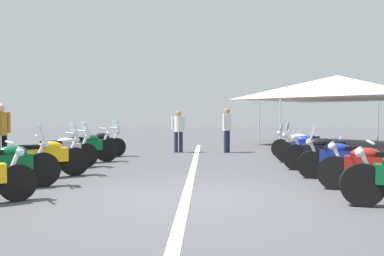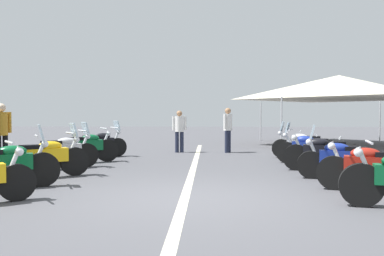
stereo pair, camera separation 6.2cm
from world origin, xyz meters
TOP-DOWN VIEW (x-y plane):
  - ground_plane at (0.00, 0.00)m, footprint 80.00×80.00m
  - lane_centre_stripe at (3.44, 0.00)m, footprint 16.77×0.16m
  - motorcycle_left_row_1 at (0.69, 3.46)m, footprint 1.09×1.95m
  - motorcycle_left_row_2 at (2.05, 3.27)m, footprint 1.33×1.81m
  - motorcycle_left_row_3 at (3.56, 3.41)m, footprint 1.33×1.71m
  - motorcycle_left_row_4 at (4.89, 3.20)m, footprint 1.22×1.79m
  - motorcycle_left_row_5 at (6.37, 3.21)m, footprint 1.33×1.70m
  - motorcycle_right_row_1 at (0.66, -3.42)m, footprint 0.95×2.00m
  - motorcycle_right_row_2 at (2.08, -3.32)m, footprint 0.82×2.01m
  - motorcycle_right_row_3 at (3.40, -3.29)m, footprint 0.83×2.06m
  - motorcycle_right_row_4 at (4.96, -3.30)m, footprint 0.93×1.92m
  - motorcycle_right_row_5 at (6.34, -3.45)m, footprint 0.94×2.04m
  - bystander_0 at (4.03, 5.22)m, footprint 0.42×0.38m
  - bystander_1 at (8.30, 0.69)m, footprint 0.32×0.53m
  - bystander_2 at (8.32, -1.11)m, footprint 0.47×0.32m
  - event_tent at (12.11, -6.34)m, footprint 7.00×7.00m

SIDE VIEW (x-z plane):
  - ground_plane at x=0.00m, z-range 0.00..0.00m
  - lane_centre_stripe at x=3.44m, z-range 0.00..0.01m
  - motorcycle_right_row_1 at x=0.66m, z-range -0.04..0.96m
  - motorcycle_right_row_2 at x=2.08m, z-range -0.14..1.06m
  - motorcycle_right_row_4 at x=4.96m, z-range -0.14..1.06m
  - motorcycle_right_row_5 at x=6.34m, z-range -0.14..1.06m
  - motorcycle_left_row_5 at x=6.37m, z-range -0.14..1.06m
  - motorcycle_right_row_3 at x=3.40m, z-range -0.04..0.97m
  - motorcycle_left_row_4 at x=4.89m, z-range -0.04..0.98m
  - motorcycle_left_row_3 at x=3.56m, z-range -0.14..1.07m
  - motorcycle_left_row_2 at x=2.05m, z-range -0.14..1.08m
  - motorcycle_left_row_1 at x=0.69m, z-range -0.14..1.09m
  - bystander_1 at x=8.30m, z-range 0.13..1.68m
  - bystander_2 at x=8.32m, z-range 0.14..1.80m
  - bystander_0 at x=4.03m, z-range 0.15..1.86m
  - event_tent at x=12.11m, z-range 1.05..4.25m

